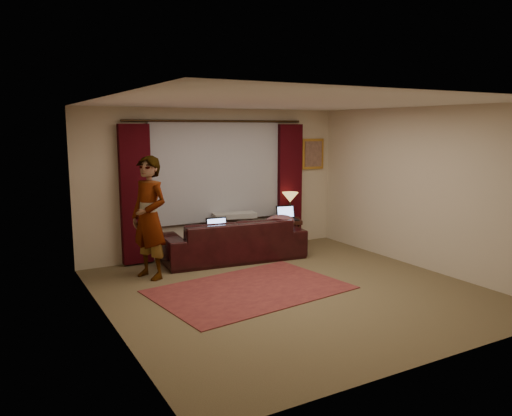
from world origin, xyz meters
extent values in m
cube|color=brown|center=(0.00, 0.00, -0.01)|extent=(5.00, 5.00, 0.01)
cube|color=silver|center=(0.00, 0.00, 2.60)|extent=(5.00, 5.00, 0.02)
cube|color=beige|center=(0.00, 2.50, 1.30)|extent=(5.00, 0.02, 2.60)
cube|color=beige|center=(0.00, -2.50, 1.30)|extent=(5.00, 0.02, 2.60)
cube|color=beige|center=(-2.50, 0.00, 1.30)|extent=(0.02, 5.00, 2.60)
cube|color=beige|center=(2.50, 0.00, 1.30)|extent=(0.02, 5.00, 2.60)
cube|color=#9C9CA4|center=(0.00, 2.44, 1.50)|extent=(2.50, 0.05, 1.80)
cube|color=#33040A|center=(-1.50, 2.39, 1.18)|extent=(0.50, 0.14, 2.30)
cube|color=#33040A|center=(1.50, 2.39, 1.18)|extent=(0.50, 0.14, 2.30)
cylinder|color=#302011|center=(0.00, 2.39, 2.38)|extent=(0.04, 0.04, 3.40)
cube|color=gold|center=(2.10, 2.47, 1.75)|extent=(0.50, 0.04, 0.60)
imported|color=black|center=(0.04, 1.91, 0.49)|extent=(2.54, 1.31, 0.98)
cube|color=#9B9A95|center=(0.21, 2.19, 0.98)|extent=(0.81, 0.45, 0.09)
ellipsoid|color=brown|center=(0.88, 1.73, 0.61)|extent=(0.58, 0.46, 0.24)
cube|color=maroon|center=(-0.50, 0.30, 0.01)|extent=(2.83, 2.08, 0.01)
cube|color=black|center=(1.30, 2.12, 0.28)|extent=(0.64, 0.64, 0.56)
imported|color=#9B9A95|center=(-1.54, 1.56, 0.93)|extent=(0.72, 0.72, 1.86)
camera|label=1|loc=(-3.73, -5.65, 2.28)|focal=35.00mm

